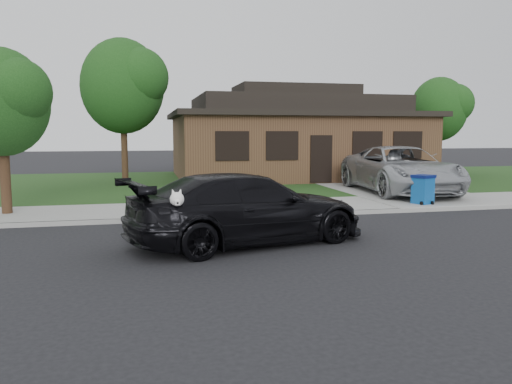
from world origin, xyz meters
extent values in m
plane|color=black|center=(0.00, 0.00, 0.00)|extent=(120.00, 120.00, 0.00)
cube|color=gray|center=(0.00, 5.00, 0.06)|extent=(60.00, 3.00, 0.12)
cube|color=gray|center=(0.00, 3.50, 0.06)|extent=(60.00, 0.12, 0.12)
cube|color=#193814|center=(0.00, 13.00, 0.07)|extent=(60.00, 13.00, 0.13)
cube|color=gray|center=(6.00, 10.00, 0.07)|extent=(4.50, 13.00, 0.14)
imported|color=black|center=(-1.55, 0.42, 0.76)|extent=(5.62, 3.45, 1.52)
ellipsoid|color=white|center=(-3.13, -0.59, 1.07)|extent=(0.34, 0.40, 0.30)
sphere|color=white|center=(-3.13, -0.82, 1.17)|extent=(0.26, 0.26, 0.26)
cube|color=white|center=(-3.13, -0.94, 1.12)|extent=(0.09, 0.12, 0.08)
sphere|color=black|center=(-3.13, -1.00, 1.12)|extent=(0.04, 0.04, 0.04)
cone|color=white|center=(-3.20, -0.77, 1.30)|extent=(0.11, 0.11, 0.14)
cone|color=white|center=(-3.07, -0.77, 1.30)|extent=(0.11, 0.11, 0.14)
imported|color=#AEB1B5|center=(5.74, 7.15, 1.01)|extent=(3.40, 6.49, 1.74)
cube|color=#0D4991|center=(4.93, 4.20, 0.54)|extent=(0.68, 0.68, 0.85)
cube|color=#06124E|center=(4.93, 4.20, 1.01)|extent=(0.74, 0.74, 0.09)
cylinder|color=black|center=(4.74, 3.94, 0.19)|extent=(0.09, 0.14, 0.13)
cylinder|color=black|center=(5.12, 3.94, 0.19)|extent=(0.09, 0.14, 0.13)
cube|color=#422B1C|center=(4.00, 15.00, 1.63)|extent=(12.00, 8.00, 3.00)
cube|color=black|center=(4.00, 15.00, 3.25)|extent=(12.60, 8.60, 0.25)
cube|color=black|center=(4.00, 15.00, 3.78)|extent=(10.00, 6.50, 0.80)
cube|color=black|center=(4.00, 15.00, 4.48)|extent=(6.00, 3.50, 0.60)
cube|color=black|center=(4.00, 10.97, 1.23)|extent=(1.00, 0.06, 2.10)
cube|color=black|center=(0.00, 10.97, 1.83)|extent=(1.30, 0.05, 1.10)
cube|color=black|center=(2.20, 10.97, 1.83)|extent=(1.30, 0.05, 1.10)
cube|color=black|center=(6.20, 10.97, 1.83)|extent=(1.30, 0.05, 1.10)
cube|color=black|center=(8.20, 10.97, 1.83)|extent=(1.30, 0.05, 1.10)
cylinder|color=#332114|center=(-4.50, 13.00, 1.37)|extent=(0.28, 0.28, 2.48)
ellipsoid|color=#143811|center=(-4.50, 13.00, 4.41)|extent=(3.60, 3.60, 4.14)
sphere|color=#26591E|center=(-3.78, 12.46, 4.77)|extent=(2.52, 2.52, 2.52)
cylinder|color=#332114|center=(12.00, 14.50, 1.14)|extent=(0.28, 0.28, 2.03)
ellipsoid|color=#143811|center=(12.00, 14.50, 3.65)|extent=(3.00, 3.00, 3.45)
sphere|color=#26591E|center=(12.60, 14.05, 3.95)|extent=(2.10, 2.10, 2.10)
cylinder|color=#332114|center=(-7.50, 5.20, 1.02)|extent=(0.28, 0.28, 1.80)
ellipsoid|color=#143811|center=(-7.50, 5.20, 3.22)|extent=(2.60, 2.60, 2.99)
sphere|color=#26591E|center=(-6.98, 4.81, 3.48)|extent=(1.82, 1.82, 1.82)
camera|label=1|loc=(-3.73, -9.94, 2.37)|focal=35.00mm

